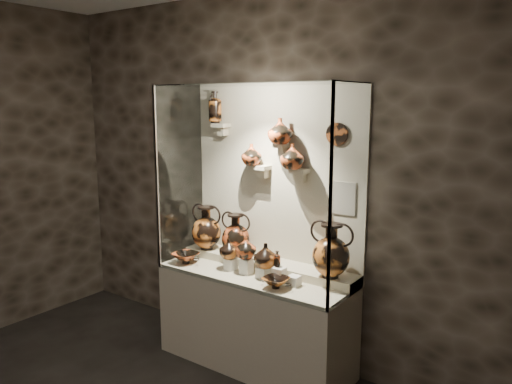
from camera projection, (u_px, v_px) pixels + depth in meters
wall_back at (276, 179)px, 4.34m from camera, size 5.00×0.02×3.20m
plinth at (255, 321)px, 4.30m from camera, size 1.70×0.60×0.80m
front_tier at (255, 275)px, 4.22m from camera, size 1.68×0.58×0.03m
rear_tier at (267, 265)px, 4.36m from camera, size 1.70×0.25×0.10m
back_panel at (276, 179)px, 4.33m from camera, size 1.70×0.03×1.60m
glass_front at (232, 189)px, 3.85m from camera, size 1.70×0.01×1.60m
glass_left at (180, 175)px, 4.57m from camera, size 0.01×0.60×1.60m
glass_right at (350, 195)px, 3.60m from camera, size 0.01×0.60×1.60m
glass_top at (255, 84)px, 3.94m from camera, size 1.70×0.60×0.01m
frame_post_left at (157, 179)px, 4.33m from camera, size 0.02×0.02×1.60m
frame_post_right at (330, 201)px, 3.37m from camera, size 0.02×0.02×1.60m
pedestal_a at (231, 264)px, 4.30m from camera, size 0.09×0.09×0.10m
pedestal_b at (247, 266)px, 4.20m from camera, size 0.09×0.09×0.13m
pedestal_c at (263, 273)px, 4.10m from camera, size 0.09×0.09×0.09m
pedestal_d at (279, 275)px, 4.01m from camera, size 0.09×0.09×0.12m
pedestal_e at (294, 281)px, 3.93m from camera, size 0.09×0.09×0.08m
bracket_ul at (221, 125)px, 4.51m from camera, size 0.14×0.12×0.04m
bracket_ca at (262, 167)px, 4.31m from camera, size 0.14×0.12×0.04m
bracket_cb at (281, 146)px, 4.16m from camera, size 0.10×0.12×0.04m
bracket_cc at (299, 171)px, 4.10m from camera, size 0.14×0.12×0.04m
amphora_left at (207, 227)px, 4.64m from camera, size 0.39×0.39×0.41m
amphora_mid at (236, 234)px, 4.46m from camera, size 0.38×0.38×0.38m
amphora_right at (331, 250)px, 3.89m from camera, size 0.35×0.35×0.44m
jug_a at (229, 248)px, 4.29m from camera, size 0.20×0.20×0.17m
jug_b at (246, 247)px, 4.19m from camera, size 0.22×0.22×0.19m
jug_c at (266, 255)px, 4.08m from camera, size 0.26×0.26×0.20m
lekythos_small at (277, 258)px, 4.01m from camera, size 0.08×0.08×0.15m
kylix_left at (186, 257)px, 4.48m from camera, size 0.37×0.34×0.12m
kylix_right at (276, 282)px, 3.88m from camera, size 0.30×0.26×0.10m
lekythos_tall at (215, 105)px, 4.49m from camera, size 0.17×0.17×0.32m
ovoid_vase_a at (252, 155)px, 4.31m from camera, size 0.23×0.23×0.19m
ovoid_vase_b at (280, 131)px, 4.09m from camera, size 0.27×0.27×0.21m
ovoid_vase_c at (292, 156)px, 4.06m from camera, size 0.21×0.21×0.21m
wall_plate at (337, 134)px, 3.90m from camera, size 0.18×0.02×0.18m
info_placard at (343, 198)px, 3.96m from camera, size 0.20×0.01×0.26m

